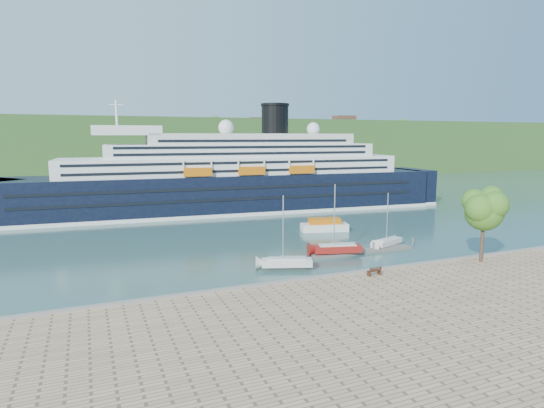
% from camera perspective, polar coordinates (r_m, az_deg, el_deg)
% --- Properties ---
extents(ground, '(400.00, 400.00, 0.00)m').
position_cam_1_polar(ground, '(57.20, 12.58, -9.08)').
color(ground, '#305652').
rests_on(ground, ground).
extents(far_hillside, '(400.00, 50.00, 24.00)m').
position_cam_1_polar(far_hillside, '(192.18, -13.00, 6.76)').
color(far_hillside, '#2C5221').
rests_on(far_hillside, ground).
extents(quay_coping, '(220.00, 0.50, 0.30)m').
position_cam_1_polar(quay_coping, '(56.71, 12.74, -8.02)').
color(quay_coping, slate).
rests_on(quay_coping, promenade).
extents(cruise_ship, '(110.38, 23.57, 24.60)m').
position_cam_1_polar(cruise_ship, '(103.27, -5.73, 5.80)').
color(cruise_ship, black).
rests_on(cruise_ship, ground).
extents(park_bench, '(1.84, 0.85, 1.15)m').
position_cam_1_polar(park_bench, '(54.72, 12.69, -8.17)').
color(park_bench, '#432213').
rests_on(park_bench, promenade).
extents(promenade_tree, '(6.42, 6.42, 10.64)m').
position_cam_1_polar(promenade_tree, '(64.08, 25.01, -1.97)').
color(promenade_tree, '#2A6019').
rests_on(promenade_tree, promenade).
extents(floating_pontoon, '(16.47, 2.07, 0.37)m').
position_cam_1_polar(floating_pontoon, '(68.93, 11.30, -5.86)').
color(floating_pontoon, slate).
rests_on(floating_pontoon, ground).
extents(sailboat_white_near, '(7.40, 4.31, 9.24)m').
position_cam_1_polar(sailboat_white_near, '(58.16, 1.89, -3.87)').
color(sailboat_white_near, silver).
rests_on(sailboat_white_near, ground).
extents(sailboat_red, '(7.94, 4.02, 9.89)m').
position_cam_1_polar(sailboat_red, '(65.64, 8.27, -2.24)').
color(sailboat_red, maroon).
rests_on(sailboat_red, ground).
extents(sailboat_white_far, '(6.52, 3.91, 8.15)m').
position_cam_1_polar(sailboat_white_far, '(72.40, 14.43, -2.12)').
color(sailboat_white_far, silver).
rests_on(sailboat_white_far, ground).
extents(tender_launch, '(9.01, 4.96, 2.36)m').
position_cam_1_polar(tender_launch, '(83.17, 6.59, -2.58)').
color(tender_launch, '#CE640C').
rests_on(tender_launch, ground).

